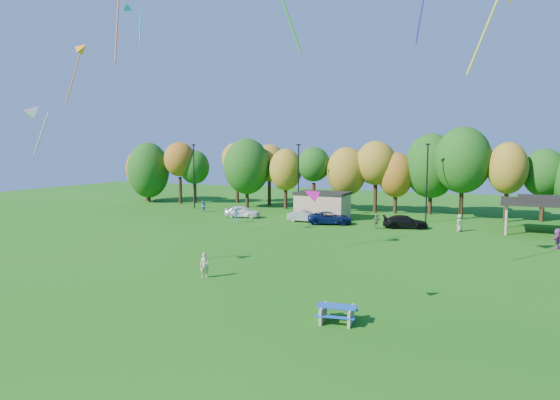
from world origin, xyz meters
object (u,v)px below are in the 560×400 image
at_px(picnic_table, 337,313).
at_px(car_c, 330,218).
at_px(car_a, 243,211).
at_px(kite_flyer, 205,265).
at_px(car_b, 305,216).
at_px(car_d, 405,222).

relative_size(picnic_table, car_c, 0.43).
height_order(picnic_table, car_a, car_a).
bearing_deg(kite_flyer, car_b, 61.75).
bearing_deg(car_c, car_d, -103.58).
relative_size(kite_flyer, car_c, 0.34).
height_order(car_a, car_d, car_a).
height_order(picnic_table, car_d, car_d).
xyz_separation_m(kite_flyer, car_a, (-11.59, 26.35, -0.09)).
xyz_separation_m(picnic_table, car_a, (-22.23, 30.83, 0.26)).
bearing_deg(picnic_table, car_a, 117.26).
relative_size(car_b, car_d, 0.84).
xyz_separation_m(picnic_table, car_d, (-2.32, 30.78, 0.20)).
bearing_deg(car_d, car_c, 78.12).
bearing_deg(car_b, kite_flyer, -174.63).
bearing_deg(car_c, car_b, 63.21).
bearing_deg(car_a, picnic_table, -152.68).
bearing_deg(car_d, car_b, 74.36).
relative_size(kite_flyer, car_b, 0.42).
xyz_separation_m(car_c, car_d, (8.28, 0.64, -0.01)).
distance_m(picnic_table, car_a, 38.01).
bearing_deg(car_a, kite_flyer, -164.74).
height_order(car_a, car_b, car_a).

